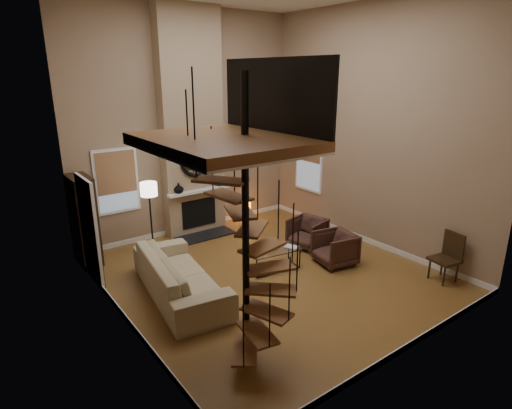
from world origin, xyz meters
TOP-DOWN VIEW (x-y plane):
  - ground at (0.00, 0.00)m, footprint 6.00×6.50m
  - back_wall at (0.00, 3.25)m, footprint 6.00×0.02m
  - front_wall at (0.00, -3.25)m, footprint 6.00×0.02m
  - left_wall at (-3.00, 0.00)m, footprint 0.02×6.50m
  - right_wall at (3.00, 0.00)m, footprint 0.02×6.50m
  - baseboard_back at (0.00, 3.24)m, footprint 6.00×0.02m
  - baseboard_front at (0.00, -3.24)m, footprint 6.00×0.02m
  - baseboard_left at (-2.99, 0.00)m, footprint 0.02×6.50m
  - baseboard_right at (2.99, 0.00)m, footprint 0.02×6.50m
  - chimney_breast at (0.00, 3.06)m, footprint 1.60×0.38m
  - hearth at (0.00, 2.57)m, footprint 1.50×0.60m
  - firebox at (0.00, 2.86)m, footprint 0.95×0.02m
  - mantel at (0.00, 2.78)m, footprint 1.70×0.18m
  - mirror_frame at (0.00, 2.84)m, footprint 0.94×0.10m
  - mirror_disc at (0.00, 2.85)m, footprint 0.80×0.01m
  - vase_left at (-0.55, 2.82)m, footprint 0.24×0.24m
  - vase_right at (0.60, 2.82)m, footprint 0.20×0.20m
  - window_back at (-1.90, 3.22)m, footprint 1.02×0.06m
  - window_right at (2.97, 2.00)m, footprint 0.06×1.02m
  - entry_door at (-2.95, 1.80)m, footprint 0.10×1.05m
  - loft at (-2.04, -1.80)m, footprint 1.70×2.20m
  - spiral_stair at (-1.78, -1.79)m, footprint 1.47×1.47m
  - hutch at (-2.82, 2.81)m, footprint 0.41×0.88m
  - sofa at (-1.85, 0.31)m, footprint 1.48×2.91m
  - armchair_near at (1.70, 0.57)m, footprint 0.93×0.92m
  - armchair_far at (1.54, -0.51)m, footprint 0.93×0.91m
  - coffee_table at (0.22, 0.08)m, footprint 1.18×0.71m
  - bowl at (0.22, 0.13)m, footprint 0.34×0.34m
  - book at (0.57, -0.07)m, footprint 0.30×0.34m
  - floor_lamp at (-1.51, 2.31)m, footprint 0.37×0.37m
  - accent_lamp at (1.58, 2.91)m, footprint 0.15×0.15m
  - side_chair at (2.73, -2.33)m, footprint 0.56×0.56m

SIDE VIEW (x-z plane):
  - ground at x=0.00m, z-range -0.01..0.00m
  - hearth at x=0.00m, z-range 0.00..0.04m
  - baseboard_back at x=0.00m, z-range 0.00..0.12m
  - baseboard_front at x=0.00m, z-range 0.00..0.12m
  - baseboard_left at x=-2.99m, z-range 0.00..0.12m
  - baseboard_right at x=2.99m, z-range 0.00..0.12m
  - accent_lamp at x=1.58m, z-range -0.02..0.52m
  - coffee_table at x=0.22m, z-range 0.07..0.50m
  - armchair_near at x=1.70m, z-range 0.00..0.71m
  - armchair_far at x=1.54m, z-range -0.01..0.72m
  - sofa at x=-1.85m, z-range -0.01..0.80m
  - book at x=0.57m, z-range 0.45..0.48m
  - bowl at x=0.22m, z-range 0.46..0.54m
  - side_chair at x=2.73m, z-range 0.02..1.03m
  - firebox at x=0.00m, z-range 0.19..0.91m
  - hutch at x=-2.82m, z-range -0.03..1.93m
  - entry_door at x=-2.95m, z-range -0.03..2.13m
  - mantel at x=0.00m, z-range 1.12..1.18m
  - vase_right at x=0.60m, z-range 1.18..1.39m
  - vase_left at x=-0.55m, z-range 1.18..1.43m
  - floor_lamp at x=-1.51m, z-range 0.57..2.26m
  - window_back at x=-1.90m, z-range 0.86..2.38m
  - window_right at x=2.97m, z-range 0.87..2.39m
  - spiral_stair at x=-1.78m, z-range -0.25..3.81m
  - mirror_frame at x=0.00m, z-range 1.48..2.42m
  - mirror_disc at x=0.00m, z-range 1.55..2.35m
  - back_wall at x=0.00m, z-range 0.00..5.50m
  - front_wall at x=0.00m, z-range 0.00..5.50m
  - left_wall at x=-3.00m, z-range 0.00..5.50m
  - right_wall at x=3.00m, z-range 0.00..5.50m
  - chimney_breast at x=0.00m, z-range 0.00..5.50m
  - loft at x=-2.04m, z-range 2.69..3.78m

